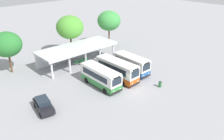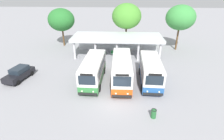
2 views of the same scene
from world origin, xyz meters
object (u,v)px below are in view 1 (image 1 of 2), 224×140
city_bus_nearest_orange (101,76)px  city_bus_middle_cream (131,64)px  city_bus_second_in_row (117,69)px  waiting_chair_fifth_seat (87,59)px  parked_car_flank (43,105)px  waiting_chair_middle_seat (81,61)px  waiting_chair_fourth_seat (84,60)px  waiting_chair_second_from_end (79,62)px  waiting_chair_end_by_column (76,63)px  litter_bin_apron (160,84)px

city_bus_nearest_orange → city_bus_middle_cream: (7.07, 0.09, 0.01)m
city_bus_second_in_row → waiting_chair_fifth_seat: 9.39m
parked_car_flank → waiting_chair_middle_seat: 15.87m
city_bus_second_in_row → waiting_chair_middle_seat: 9.49m
waiting_chair_fourth_seat → waiting_chair_fifth_seat: 0.64m
city_bus_second_in_row → waiting_chair_second_from_end: 9.42m
parked_car_flank → waiting_chair_middle_seat: parked_car_flank is taller
waiting_chair_end_by_column → waiting_chair_second_from_end: same height
waiting_chair_second_from_end → waiting_chair_fourth_seat: bearing=3.1°
city_bus_nearest_orange → waiting_chair_middle_seat: 9.99m
city_bus_nearest_orange → waiting_chair_second_from_end: (2.48, 9.30, -1.19)m
parked_car_flank → waiting_chair_fourth_seat: bearing=34.5°
waiting_chair_second_from_end → waiting_chair_middle_seat: bearing=10.5°
waiting_chair_middle_seat → waiting_chair_fifth_seat: bearing=-5.7°
city_bus_nearest_orange → city_bus_second_in_row: city_bus_second_in_row is taller
waiting_chair_second_from_end → city_bus_second_in_row: bearing=-83.5°
waiting_chair_middle_seat → waiting_chair_fifth_seat: same height
waiting_chair_fourth_seat → litter_bin_apron: size_ratio=0.96×
city_bus_nearest_orange → waiting_chair_fourth_seat: 10.16m
litter_bin_apron → waiting_chair_fourth_seat: bearing=99.9°
waiting_chair_fourth_seat → litter_bin_apron: litter_bin_apron is taller
city_bus_middle_cream → waiting_chair_fourth_seat: 9.92m
waiting_chair_end_by_column → waiting_chair_middle_seat: (1.28, -0.01, 0.00)m
city_bus_second_in_row → waiting_chair_end_by_column: bearing=100.2°
city_bus_middle_cream → waiting_chair_fifth_seat: bearing=106.2°
city_bus_second_in_row → waiting_chair_second_from_end: (-1.06, 9.27, -1.28)m
parked_car_flank → waiting_chair_fourth_seat: parked_car_flank is taller
waiting_chair_middle_seat → waiting_chair_fourth_seat: (0.64, -0.05, 0.00)m
city_bus_middle_cream → waiting_chair_end_by_column: 10.76m
waiting_chair_second_from_end → litter_bin_apron: bearing=-75.6°
city_bus_nearest_orange → parked_car_flank: (-9.73, 0.09, -0.88)m
parked_car_flank → waiting_chair_fourth_seat: size_ratio=5.20×
city_bus_nearest_orange → city_bus_second_in_row: bearing=0.4°
waiting_chair_fifth_seat → litter_bin_apron: litter_bin_apron is taller
waiting_chair_fifth_seat → waiting_chair_middle_seat: bearing=174.3°
litter_bin_apron → waiting_chair_fifth_seat: bearing=97.7°
waiting_chair_second_from_end → waiting_chair_fourth_seat: (1.28, 0.07, 0.00)m
litter_bin_apron → city_bus_nearest_orange: bearing=135.0°
city_bus_middle_cream → waiting_chair_second_from_end: city_bus_middle_cream is taller
city_bus_middle_cream → city_bus_nearest_orange: bearing=-179.3°
city_bus_middle_cream → litter_bin_apron: 6.77m
city_bus_middle_cream → litter_bin_apron: size_ratio=7.93×
parked_car_flank → litter_bin_apron: parked_car_flank is taller
city_bus_second_in_row → city_bus_middle_cream: size_ratio=1.14×
city_bus_second_in_row → waiting_chair_middle_seat: bearing=92.6°
waiting_chair_second_from_end → waiting_chair_middle_seat: 0.65m
waiting_chair_second_from_end → city_bus_middle_cream: bearing=-63.5°
city_bus_second_in_row → waiting_chair_middle_seat: (-0.42, 9.39, -1.28)m
parked_car_flank → litter_bin_apron: bearing=-22.2°
waiting_chair_fifth_seat → litter_bin_apron: 15.98m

